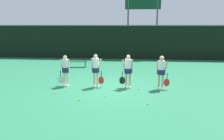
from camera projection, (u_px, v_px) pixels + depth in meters
ground_plane at (110, 88)px, 10.86m from camera, size 140.00×140.00×0.00m
fence_windscreen at (120, 42)px, 19.47m from camera, size 60.00×0.08×3.03m
scoreboard at (143, 7)px, 19.56m from camera, size 3.19×0.15×6.00m
bench_courtside at (76, 62)px, 15.94m from camera, size 1.68×0.50×0.45m
player_0 at (65, 68)px, 10.96m from camera, size 0.65×0.36×1.60m
player_1 at (96, 68)px, 10.78m from camera, size 0.63×0.36×1.68m
player_2 at (128, 69)px, 10.65m from camera, size 0.66×0.37×1.65m
player_3 at (161, 70)px, 10.40m from camera, size 0.64×0.37×1.64m
tennis_ball_0 at (120, 83)px, 11.66m from camera, size 0.07×0.07×0.07m
tennis_ball_1 at (54, 92)px, 10.02m from camera, size 0.07×0.07×0.07m
tennis_ball_2 at (167, 82)px, 11.73m from camera, size 0.07×0.07×0.07m
tennis_ball_3 at (148, 104)px, 8.59m from camera, size 0.07×0.07×0.07m
tennis_ball_4 at (139, 89)px, 10.54m from camera, size 0.07×0.07×0.07m
tennis_ball_5 at (105, 96)px, 9.45m from camera, size 0.07×0.07×0.07m
tennis_ball_6 at (75, 78)px, 12.57m from camera, size 0.07×0.07×0.07m
tennis_ball_7 at (79, 100)px, 9.04m from camera, size 0.07×0.07×0.07m
tennis_ball_8 at (134, 79)px, 12.37m from camera, size 0.07×0.07×0.07m
tennis_ball_9 at (67, 91)px, 10.20m from camera, size 0.06×0.06×0.06m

